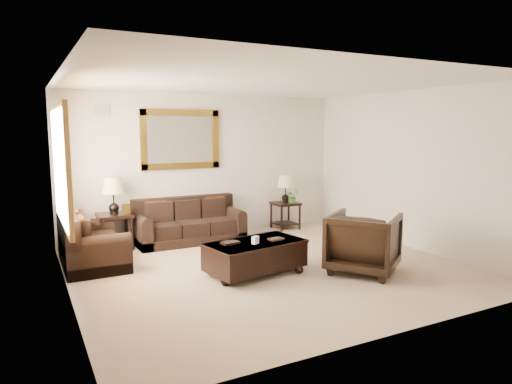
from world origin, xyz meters
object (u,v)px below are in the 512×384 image
end_table_left (114,203)px  coffee_table (255,254)px  loveseat (89,246)px  end_table_right (285,194)px  armchair (364,240)px  sofa (189,226)px

end_table_left → coffee_table: bearing=-57.0°
loveseat → end_table_left: (0.53, 0.80, 0.50)m
end_table_right → coffee_table: (-1.91, -2.35, -0.43)m
end_table_left → armchair: bearing=-45.2°
sofa → coffee_table: 2.26m
end_table_right → coffee_table: end_table_right is taller
sofa → loveseat: loveseat is taller
loveseat → end_table_left: bearing=-33.6°
loveseat → end_table_right: (3.95, 0.83, 0.42)m
end_table_right → armchair: 3.03m
loveseat → coffee_table: loveseat is taller
loveseat → end_table_right: size_ratio=1.34×
sofa → end_table_left: size_ratio=1.57×
sofa → coffee_table: (0.21, -2.25, 0.00)m
sofa → end_table_right: 2.17m
end_table_right → armchair: end_table_right is taller
end_table_left → end_table_right: (3.42, 0.03, -0.08)m
loveseat → armchair: armchair is taller
loveseat → armchair: size_ratio=1.55×
sofa → end_table_right: size_ratio=1.76×
coffee_table → armchair: (1.42, -0.63, 0.18)m
end_table_right → armchair: size_ratio=1.16×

